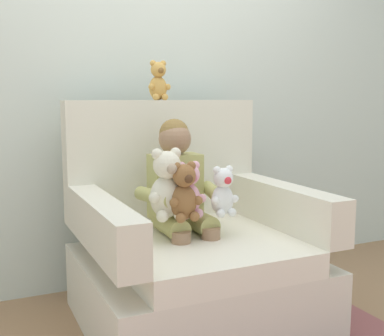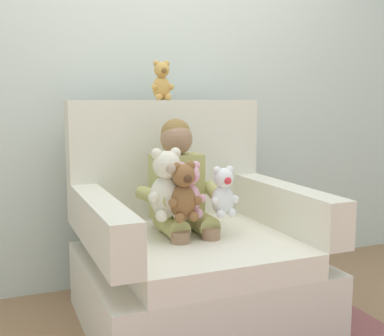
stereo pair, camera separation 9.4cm
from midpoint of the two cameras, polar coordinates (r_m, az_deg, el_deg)
ground_plane at (r=2.68m, az=1.54°, el=-17.44°), size 8.00×8.00×0.00m
back_wall at (r=3.12m, az=-4.12°, el=10.77°), size 6.00×0.10×2.60m
armchair at (r=2.60m, az=1.05°, el=-10.09°), size 1.12×1.04×1.14m
seated_child at (r=2.53m, az=-0.20°, el=-2.69°), size 0.45×0.39×0.82m
plush_white at (r=2.42m, az=4.77°, el=-2.88°), size 0.15×0.12×0.25m
plush_pink at (r=2.39m, az=0.73°, el=-2.71°), size 0.16×0.13×0.28m
plush_brown at (r=2.32m, az=0.17°, el=-2.93°), size 0.17×0.14×0.28m
plush_cream at (r=2.35m, az=-1.83°, el=-2.10°), size 0.20×0.17×0.34m
plush_honey_on_backrest at (r=2.82m, az=-2.57°, el=9.96°), size 0.13×0.11×0.22m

